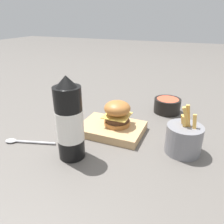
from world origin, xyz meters
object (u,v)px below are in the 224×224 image
object	(u,v)px
burger	(118,113)
side_bowl	(167,105)
serving_board	(112,128)
fries_basket	(184,139)
spoon	(21,141)
ketchup_bottle	(70,122)

from	to	relation	value
burger	side_bowl	size ratio (longest dim) A/B	0.82
side_bowl	serving_board	bearing A→B (deg)	59.46
burger	fries_basket	size ratio (longest dim) A/B	0.60
serving_board	side_bowl	size ratio (longest dim) A/B	1.97
serving_board	spoon	size ratio (longest dim) A/B	1.31
ketchup_bottle	serving_board	bearing A→B (deg)	-106.48
ketchup_bottle	side_bowl	world-z (taller)	ketchup_bottle
burger	fries_basket	distance (m)	0.23
burger	side_bowl	world-z (taller)	burger
fries_basket	side_bowl	bearing A→B (deg)	-71.41
serving_board	ketchup_bottle	world-z (taller)	ketchup_bottle
serving_board	burger	world-z (taller)	burger
fries_basket	side_bowl	size ratio (longest dim) A/B	1.37
burger	fries_basket	world-z (taller)	fries_basket
ketchup_bottle	fries_basket	size ratio (longest dim) A/B	1.61
ketchup_bottle	side_bowl	size ratio (longest dim) A/B	2.20
serving_board	side_bowl	xyz separation A→B (m)	(-0.15, -0.25, 0.02)
side_bowl	spoon	xyz separation A→B (m)	(0.40, 0.43, -0.03)
side_bowl	spoon	world-z (taller)	side_bowl
ketchup_bottle	fries_basket	xyz separation A→B (m)	(-0.30, -0.15, -0.07)
side_bowl	ketchup_bottle	bearing A→B (deg)	64.90
serving_board	side_bowl	world-z (taller)	side_bowl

